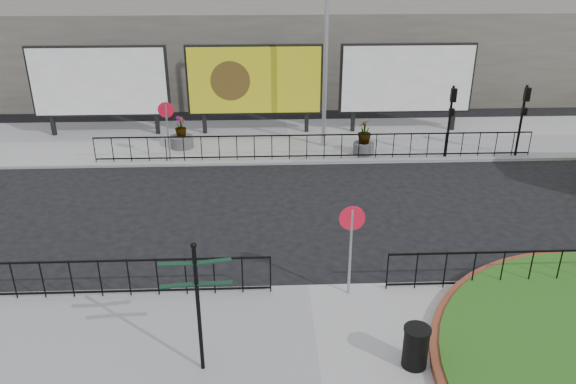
{
  "coord_description": "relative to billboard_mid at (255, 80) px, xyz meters",
  "views": [
    {
      "loc": [
        -1.08,
        -12.46,
        8.42
      ],
      "look_at": [
        -0.44,
        2.42,
        1.73
      ],
      "focal_mm": 35.0,
      "sensor_mm": 36.0,
      "label": 1
    }
  ],
  "objects": [
    {
      "name": "ground",
      "position": [
        1.5,
        -12.97,
        -2.6
      ],
      "size": [
        90.0,
        90.0,
        0.0
      ],
      "primitive_type": "plane",
      "color": "black",
      "rests_on": "ground"
    },
    {
      "name": "pavement_far",
      "position": [
        1.5,
        -0.97,
        -2.54
      ],
      "size": [
        44.0,
        6.0,
        0.12
      ],
      "primitive_type": "cube",
      "color": "gray",
      "rests_on": "ground"
    },
    {
      "name": "railing_near_left",
      "position": [
        -4.5,
        -13.27,
        -1.93
      ],
      "size": [
        10.0,
        0.1,
        1.1
      ],
      "primitive_type": null,
      "color": "black",
      "rests_on": "pavement_near"
    },
    {
      "name": "railing_near_right",
      "position": [
        8.0,
        -13.27,
        -1.93
      ],
      "size": [
        9.0,
        0.1,
        1.1
      ],
      "primitive_type": null,
      "color": "black",
      "rests_on": "pavement_near"
    },
    {
      "name": "railing_far",
      "position": [
        2.5,
        -3.67,
        -1.93
      ],
      "size": [
        18.0,
        0.1,
        1.1
      ],
      "primitive_type": null,
      "color": "black",
      "rests_on": "pavement_far"
    },
    {
      "name": "speed_sign_far",
      "position": [
        -3.5,
        -3.57,
        -0.68
      ],
      "size": [
        0.64,
        0.07,
        2.47
      ],
      "color": "gray",
      "rests_on": "pavement_far"
    },
    {
      "name": "speed_sign_near",
      "position": [
        2.5,
        -13.37,
        -0.68
      ],
      "size": [
        0.64,
        0.07,
        2.47
      ],
      "color": "gray",
      "rests_on": "pavement_near"
    },
    {
      "name": "billboard_left",
      "position": [
        -7.0,
        0.0,
        0.0
      ],
      "size": [
        6.2,
        0.31,
        4.1
      ],
      "color": "black",
      "rests_on": "pavement_far"
    },
    {
      "name": "billboard_mid",
      "position": [
        0.0,
        0.0,
        0.0
      ],
      "size": [
        6.2,
        0.31,
        4.1
      ],
      "color": "black",
      "rests_on": "pavement_far"
    },
    {
      "name": "billboard_right",
      "position": [
        7.0,
        0.0,
        0.0
      ],
      "size": [
        6.2,
        0.31,
        4.1
      ],
      "color": "black",
      "rests_on": "pavement_far"
    },
    {
      "name": "lamp_post",
      "position": [
        3.01,
        -1.97,
        2.23
      ],
      "size": [
        0.74,
        0.18,
        9.23
      ],
      "color": "gray",
      "rests_on": "pavement_far"
    },
    {
      "name": "signal_pole_a",
      "position": [
        8.0,
        -3.63,
        -0.5
      ],
      "size": [
        0.22,
        0.26,
        3.0
      ],
      "color": "black",
      "rests_on": "pavement_far"
    },
    {
      "name": "signal_pole_b",
      "position": [
        11.0,
        -3.63,
        -0.5
      ],
      "size": [
        0.22,
        0.26,
        3.0
      ],
      "color": "black",
      "rests_on": "pavement_far"
    },
    {
      "name": "building_backdrop",
      "position": [
        1.5,
        9.03,
        -0.1
      ],
      "size": [
        40.0,
        10.0,
        5.0
      ],
      "primitive_type": "cube",
      "color": "#605C54",
      "rests_on": "ground"
    },
    {
      "name": "fingerpost_sign",
      "position": [
        -0.98,
        -16.01,
        -0.64
      ],
      "size": [
        1.43,
        0.32,
        3.05
      ],
      "rotation": [
        0.0,
        0.0,
        0.01
      ],
      "color": "black",
      "rests_on": "pavement_near"
    },
    {
      "name": "litter_bin",
      "position": [
        3.52,
        -16.12,
        -2.0
      ],
      "size": [
        0.58,
        0.58,
        0.96
      ],
      "color": "black",
      "rests_on": "pavement_near"
    },
    {
      "name": "planter_a",
      "position": [
        -3.22,
        -1.97,
        -2.01
      ],
      "size": [
        1.0,
        1.0,
        1.41
      ],
      "color": "#4C4C4F",
      "rests_on": "pavement_far"
    },
    {
      "name": "planter_c",
      "position": [
        4.61,
        -3.07,
        -1.88
      ],
      "size": [
        0.9,
        0.9,
        1.51
      ],
      "color": "#4C4C4F",
      "rests_on": "pavement_far"
    }
  ]
}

